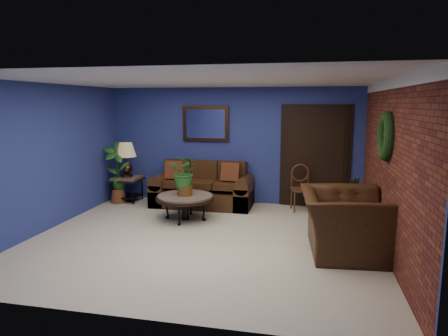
% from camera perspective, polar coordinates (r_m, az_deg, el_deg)
% --- Properties ---
extents(floor, '(5.50, 5.50, 0.00)m').
position_cam_1_polar(floor, '(6.57, -2.90, -10.01)').
color(floor, beige).
rests_on(floor, ground).
extents(wall_back, '(5.50, 0.04, 2.50)m').
position_cam_1_polar(wall_back, '(8.69, 1.29, 3.21)').
color(wall_back, navy).
rests_on(wall_back, ground).
extents(wall_left, '(0.04, 5.00, 2.50)m').
position_cam_1_polar(wall_left, '(7.46, -23.85, 1.42)').
color(wall_left, navy).
rests_on(wall_left, ground).
extents(wall_right_brick, '(0.04, 5.00, 2.50)m').
position_cam_1_polar(wall_right_brick, '(6.16, 22.55, 0.00)').
color(wall_right_brick, brown).
rests_on(wall_right_brick, ground).
extents(ceiling, '(5.50, 5.00, 0.02)m').
position_cam_1_polar(ceiling, '(6.21, -3.09, 12.34)').
color(ceiling, silver).
rests_on(ceiling, wall_back).
extents(crown_molding, '(0.03, 5.00, 0.14)m').
position_cam_1_polar(crown_molding, '(6.09, 22.96, 11.04)').
color(crown_molding, white).
rests_on(crown_molding, wall_right_brick).
extents(wall_mirror, '(1.02, 0.06, 0.77)m').
position_cam_1_polar(wall_mirror, '(8.74, -2.64, 6.33)').
color(wall_mirror, '#412713').
rests_on(wall_mirror, wall_back).
extents(closet_door, '(1.44, 0.06, 2.18)m').
position_cam_1_polar(closet_door, '(8.53, 12.88, 1.51)').
color(closet_door, black).
rests_on(closet_door, wall_back).
extents(wreath, '(0.16, 0.72, 0.72)m').
position_cam_1_polar(wreath, '(6.15, 22.17, 4.24)').
color(wreath, black).
rests_on(wreath, wall_right_brick).
extents(sofa, '(2.10, 0.91, 0.95)m').
position_cam_1_polar(sofa, '(8.56, -2.99, -3.27)').
color(sofa, '#402412').
rests_on(sofa, ground).
extents(coffee_table, '(1.09, 1.09, 0.47)m').
position_cam_1_polar(coffee_table, '(7.50, -5.58, -4.32)').
color(coffee_table, '#4F4A45').
rests_on(coffee_table, ground).
extents(end_table, '(0.61, 0.61, 0.55)m').
position_cam_1_polar(end_table, '(9.11, -13.65, -2.04)').
color(end_table, '#4F4A45').
rests_on(end_table, ground).
extents(table_lamp, '(0.44, 0.44, 0.73)m').
position_cam_1_polar(table_lamp, '(9.01, -13.80, 1.73)').
color(table_lamp, '#412713').
rests_on(table_lamp, end_table).
extents(side_chair, '(0.48, 0.48, 0.94)m').
position_cam_1_polar(side_chair, '(8.27, 10.94, -2.32)').
color(side_chair, '#582C19').
rests_on(side_chair, ground).
extents(armchair, '(1.32, 1.48, 0.90)m').
position_cam_1_polar(armchair, '(6.10, 16.75, -7.48)').
color(armchair, '#402412').
rests_on(armchair, ground).
extents(coffee_plant, '(0.64, 0.59, 0.75)m').
position_cam_1_polar(coffee_plant, '(7.40, -5.64, -0.78)').
color(coffee_plant, brown).
rests_on(coffee_plant, coffee_table).
extents(floor_plant, '(0.48, 0.43, 0.87)m').
position_cam_1_polar(floor_plant, '(7.56, 17.38, -4.21)').
color(floor_plant, brown).
rests_on(floor_plant, ground).
extents(tall_plant, '(0.67, 0.55, 1.34)m').
position_cam_1_polar(tall_plant, '(8.98, -15.01, -0.34)').
color(tall_plant, brown).
rests_on(tall_plant, ground).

